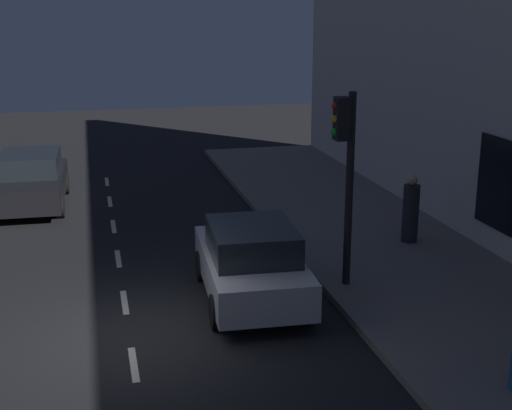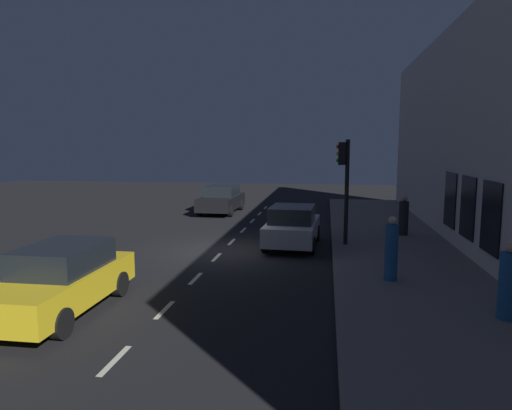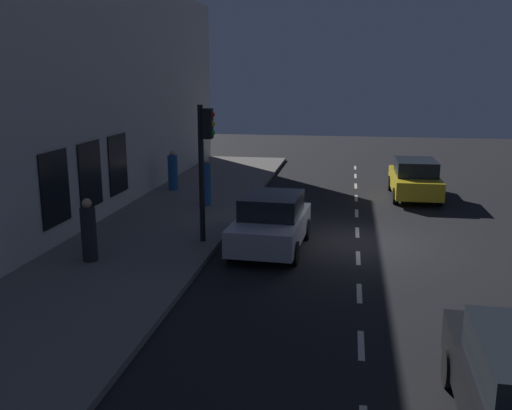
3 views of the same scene
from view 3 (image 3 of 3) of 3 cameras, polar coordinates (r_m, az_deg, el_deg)
ground_plane at (r=17.39m, az=10.20°, el=-3.63°), size 60.00×60.00×0.00m
sidewalk at (r=18.34m, az=-9.72°, el=-2.49°), size 4.50×32.00×0.15m
building_facade at (r=18.70m, az=-17.77°, el=10.56°), size 0.65×32.00×8.64m
lane_centre_line at (r=18.35m, az=10.17°, el=-2.73°), size 0.12×27.20×0.01m
traffic_light at (r=16.15m, az=-5.21°, el=5.36°), size 0.50×0.32×3.95m
parked_car_0 at (r=16.20m, az=1.54°, el=-1.76°), size 2.07×3.98×1.58m
parked_car_2 at (r=23.87m, az=15.68°, el=2.58°), size 1.88×4.33×1.58m
pedestrian_0 at (r=24.11m, az=-8.38°, el=3.35°), size 0.55×0.55×1.70m
pedestrian_1 at (r=15.36m, az=-16.49°, el=-2.65°), size 0.46×0.46×1.67m
pedestrian_2 at (r=21.08m, az=-5.06°, el=2.21°), size 0.51×0.51×1.80m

